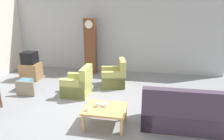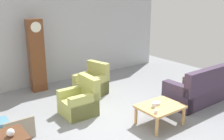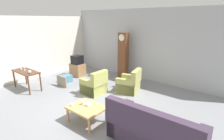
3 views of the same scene
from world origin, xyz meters
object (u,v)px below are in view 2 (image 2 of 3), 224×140
(bowl_white_stacked, at_px, (156,103))
(couch_floral, at_px, (201,89))
(armchair_olive_near, at_px, (80,102))
(grandfather_clock, at_px, (36,56))
(cup_blue_rimmed, at_px, (154,105))
(framed_picture_leaning, at_px, (20,130))
(armchair_olive_far, at_px, (92,84))
(glass_dome_cloche, at_px, (11,133))
(coffee_table_wood, at_px, (160,108))
(cup_white_porcelain, at_px, (156,112))

(bowl_white_stacked, bearing_deg, couch_floral, 4.46)
(armchair_olive_near, relative_size, bowl_white_stacked, 5.35)
(grandfather_clock, bearing_deg, couch_floral, -46.57)
(grandfather_clock, relative_size, cup_blue_rimmed, 22.07)
(armchair_olive_near, relative_size, grandfather_clock, 0.43)
(armchair_olive_near, bearing_deg, cup_blue_rimmed, -56.15)
(couch_floral, xyz_separation_m, cup_blue_rimmed, (-2.05, -0.21, 0.15))
(framed_picture_leaning, bearing_deg, bowl_white_stacked, -21.37)
(armchair_olive_near, height_order, framed_picture_leaning, armchair_olive_near)
(framed_picture_leaning, bearing_deg, armchair_olive_far, 27.92)
(armchair_olive_near, bearing_deg, glass_dome_cloche, -143.75)
(armchair_olive_far, height_order, bowl_white_stacked, armchair_olive_far)
(glass_dome_cloche, xyz_separation_m, cup_blue_rimmed, (2.98, -0.04, -0.33))
(coffee_table_wood, relative_size, bowl_white_stacked, 5.58)
(framed_picture_leaning, xyz_separation_m, cup_white_porcelain, (2.39, -1.37, 0.26))
(coffee_table_wood, xyz_separation_m, cup_white_porcelain, (-0.36, -0.21, 0.10))
(cup_blue_rimmed, bearing_deg, coffee_table_wood, -8.49)
(armchair_olive_near, distance_m, coffee_table_wood, 1.93)
(armchair_olive_near, distance_m, cup_white_porcelain, 1.93)
(cup_blue_rimmed, bearing_deg, glass_dome_cloche, 179.15)
(glass_dome_cloche, xyz_separation_m, cup_white_porcelain, (2.81, -0.29, -0.34))
(cup_white_porcelain, xyz_separation_m, bowl_white_stacked, (0.33, 0.31, -0.01))
(coffee_table_wood, distance_m, glass_dome_cloche, 3.20)
(cup_blue_rimmed, bearing_deg, armchair_olive_far, 91.24)
(armchair_olive_far, bearing_deg, glass_dome_cloche, -140.51)
(framed_picture_leaning, bearing_deg, grandfather_clock, 61.87)
(bowl_white_stacked, bearing_deg, grandfather_clock, 110.88)
(couch_floral, xyz_separation_m, cup_white_porcelain, (-2.22, -0.45, 0.13))
(coffee_table_wood, xyz_separation_m, cup_blue_rimmed, (-0.18, 0.03, 0.11))
(bowl_white_stacked, bearing_deg, cup_blue_rimmed, -157.55)
(glass_dome_cloche, bearing_deg, framed_picture_leaning, 68.80)
(armchair_olive_far, relative_size, cup_white_porcelain, 13.20)
(coffee_table_wood, bearing_deg, armchair_olive_far, 95.42)
(couch_floral, distance_m, glass_dome_cloche, 5.06)
(armchair_olive_far, relative_size, bowl_white_stacked, 5.49)
(cup_white_porcelain, distance_m, cup_blue_rimmed, 0.30)
(couch_floral, distance_m, grandfather_clock, 4.80)
(bowl_white_stacked, bearing_deg, coffee_table_wood, -74.36)
(glass_dome_cloche, xyz_separation_m, bowl_white_stacked, (3.14, 0.02, -0.35))
(cup_white_porcelain, bearing_deg, framed_picture_leaning, 150.16)
(couch_floral, height_order, armchair_olive_far, couch_floral)
(coffee_table_wood, relative_size, grandfather_clock, 0.44)
(armchair_olive_far, relative_size, grandfather_clock, 0.44)
(armchair_olive_near, xyz_separation_m, cup_white_porcelain, (0.83, -1.74, 0.18))
(armchair_olive_far, xyz_separation_m, cup_white_porcelain, (-0.12, -2.70, 0.18))
(armchair_olive_near, xyz_separation_m, armchair_olive_far, (0.95, 0.96, 0.00))
(framed_picture_leaning, bearing_deg, armchair_olive_near, 13.24)
(coffee_table_wood, height_order, cup_blue_rimmed, cup_blue_rimmed)
(couch_floral, bearing_deg, framed_picture_leaning, 168.75)
(framed_picture_leaning, distance_m, cup_white_porcelain, 2.77)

